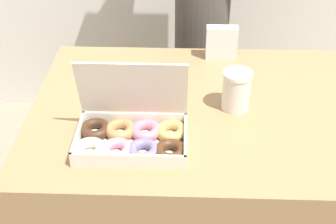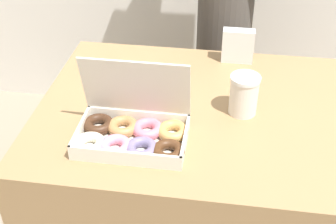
{
  "view_description": "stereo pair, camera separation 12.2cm",
  "coord_description": "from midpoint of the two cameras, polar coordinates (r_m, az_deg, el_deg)",
  "views": [
    {
      "loc": [
        -0.07,
        -1.27,
        1.61
      ],
      "look_at": [
        -0.11,
        -0.2,
        0.86
      ],
      "focal_mm": 50.0,
      "sensor_mm": 36.0,
      "label": 1
    },
    {
      "loc": [
        0.05,
        -1.26,
        1.61
      ],
      "look_at": [
        -0.11,
        -0.2,
        0.86
      ],
      "focal_mm": 50.0,
      "sensor_mm": 36.0,
      "label": 2
    }
  ],
  "objects": [
    {
      "name": "table",
      "position": [
        1.78,
        1.81,
        -9.24
      ],
      "size": [
        1.13,
        0.83,
        0.74
      ],
      "color": "#99754C",
      "rests_on": "ground_plane"
    },
    {
      "name": "donut_box",
      "position": [
        1.38,
        -6.99,
        -2.81
      ],
      "size": [
        0.36,
        0.23,
        0.25
      ],
      "color": "white",
      "rests_on": "table"
    },
    {
      "name": "coffee_cup",
      "position": [
        1.51,
        6.07,
        2.53
      ],
      "size": [
        0.1,
        0.1,
        0.13
      ],
      "color": "silver",
      "rests_on": "table"
    },
    {
      "name": "napkin_holder",
      "position": [
        1.8,
        4.62,
        8.38
      ],
      "size": [
        0.12,
        0.04,
        0.13
      ],
      "color": "silver",
      "rests_on": "table"
    }
  ]
}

